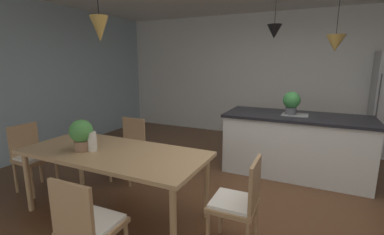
# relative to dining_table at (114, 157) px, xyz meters

# --- Properties ---
(ground_plane) EXTENTS (10.00, 8.40, 0.04)m
(ground_plane) POSITION_rel_dining_table_xyz_m (1.47, 0.76, -0.69)
(ground_plane) COLOR brown
(wall_back_kitchen) EXTENTS (10.00, 0.12, 2.70)m
(wall_back_kitchen) POSITION_rel_dining_table_xyz_m (1.47, 4.02, 0.68)
(wall_back_kitchen) COLOR silver
(wall_back_kitchen) RESTS_ON ground_plane
(window_wall_left_glazing) EXTENTS (0.06, 8.40, 2.70)m
(window_wall_left_glazing) POSITION_rel_dining_table_xyz_m (-2.59, 0.76, 0.68)
(window_wall_left_glazing) COLOR #9EB7C6
(window_wall_left_glazing) RESTS_ON ground_plane
(dining_table) EXTENTS (2.02, 0.89, 0.73)m
(dining_table) POSITION_rel_dining_table_xyz_m (0.00, 0.00, 0.00)
(dining_table) COLOR tan
(dining_table) RESTS_ON ground_plane
(chair_kitchen_end) EXTENTS (0.41, 0.41, 0.87)m
(chair_kitchen_end) POSITION_rel_dining_table_xyz_m (1.38, 0.00, -0.20)
(chair_kitchen_end) COLOR #A87F56
(chair_kitchen_end) RESTS_ON ground_plane
(chair_near_right) EXTENTS (0.41, 0.41, 0.87)m
(chair_near_right) POSITION_rel_dining_table_xyz_m (0.46, -0.82, -0.20)
(chair_near_right) COLOR #A87F56
(chair_near_right) RESTS_ON ground_plane
(chair_window_end) EXTENTS (0.41, 0.41, 0.87)m
(chair_window_end) POSITION_rel_dining_table_xyz_m (-1.38, 0.00, -0.20)
(chair_window_end) COLOR #A87F56
(chair_window_end) RESTS_ON ground_plane
(chair_far_left) EXTENTS (0.40, 0.40, 0.87)m
(chair_far_left) POSITION_rel_dining_table_xyz_m (-0.45, 0.82, -0.20)
(chair_far_left) COLOR #A87F56
(chair_far_left) RESTS_ON ground_plane
(kitchen_island) EXTENTS (2.05, 0.89, 0.91)m
(kitchen_island) POSITION_rel_dining_table_xyz_m (1.68, 2.02, -0.21)
(kitchen_island) COLOR silver
(kitchen_island) RESTS_ON ground_plane
(pendant_over_table) EXTENTS (0.19, 0.19, 0.84)m
(pendant_over_table) POSITION_rel_dining_table_xyz_m (-0.12, 0.05, 1.32)
(pendant_over_table) COLOR black
(pendant_over_island_main) EXTENTS (0.21, 0.21, 0.71)m
(pendant_over_island_main) POSITION_rel_dining_table_xyz_m (1.28, 2.02, 1.42)
(pendant_over_island_main) COLOR black
(pendant_over_island_aux) EXTENTS (0.25, 0.25, 0.90)m
(pendant_over_island_aux) POSITION_rel_dining_table_xyz_m (2.07, 2.02, 1.24)
(pendant_over_island_aux) COLOR black
(potted_plant_on_island) EXTENTS (0.25, 0.25, 0.34)m
(potted_plant_on_island) POSITION_rel_dining_table_xyz_m (1.59, 2.02, 0.42)
(potted_plant_on_island) COLOR #4C4C51
(potted_plant_on_island) RESTS_ON kitchen_island
(potted_plant_on_table) EXTENTS (0.24, 0.24, 0.34)m
(potted_plant_on_table) POSITION_rel_dining_table_xyz_m (-0.31, -0.12, 0.25)
(potted_plant_on_table) COLOR #8C664C
(potted_plant_on_table) RESTS_ON dining_table
(vase_on_dining_table) EXTENTS (0.09, 0.09, 0.21)m
(vase_on_dining_table) POSITION_rel_dining_table_xyz_m (-0.20, -0.09, 0.17)
(vase_on_dining_table) COLOR silver
(vase_on_dining_table) RESTS_ON dining_table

